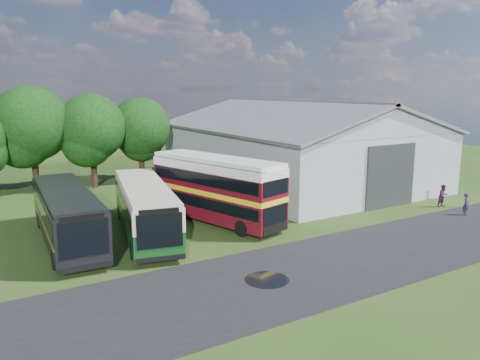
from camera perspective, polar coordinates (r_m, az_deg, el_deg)
ground at (r=26.59m, az=2.29°, el=-9.27°), size 120.00×120.00×0.00m
asphalt_road at (r=26.14m, az=11.57°, el=-9.86°), size 60.00×8.00×0.02m
puddle at (r=23.50m, az=3.29°, el=-12.09°), size 2.20×2.20×0.01m
storage_shed at (r=46.97m, az=6.84°, el=4.77°), size 18.80×24.80×8.15m
tree_mid at (r=46.03m, az=-24.07°, el=6.29°), size 6.80×6.80×9.60m
tree_right_a at (r=45.99m, az=-17.65°, el=6.10°), size 6.26×6.26×8.83m
tree_right_b at (r=48.19m, az=-12.06°, el=6.28°), size 5.98×5.98×8.45m
shrub_front at (r=34.33m, az=4.56°, el=-4.59°), size 1.70×1.70×1.70m
shrub_mid at (r=35.91m, az=2.69°, el=-3.87°), size 1.60×1.60×1.60m
bus_green_single at (r=30.45m, az=-11.53°, el=-3.36°), size 5.36×12.39×3.33m
bus_maroon_double at (r=32.67m, az=-2.93°, el=-1.22°), size 5.47×11.07×4.61m
bus_dark_single at (r=30.13m, az=-20.37°, el=-4.00°), size 3.51×12.18×3.32m
visitor_a at (r=38.44m, az=25.85°, el=-2.71°), size 0.70×0.57×1.66m
visitor_b at (r=40.35m, az=23.54°, el=-1.81°), size 0.94×0.76×1.80m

